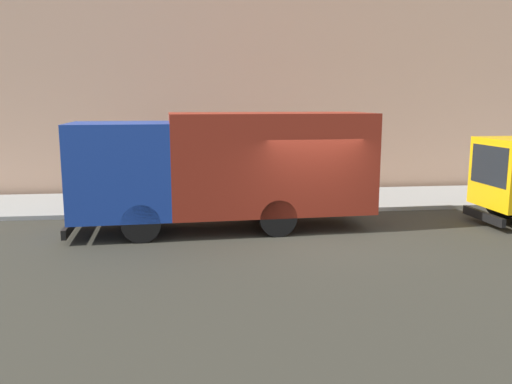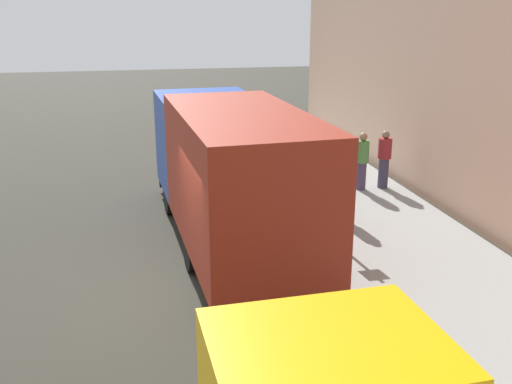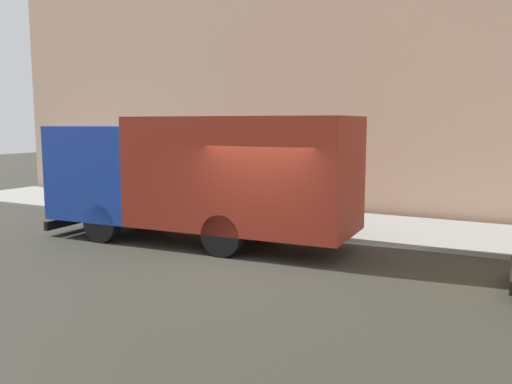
% 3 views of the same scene
% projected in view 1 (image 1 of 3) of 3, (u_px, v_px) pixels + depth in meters
% --- Properties ---
extents(ground, '(80.00, 80.00, 0.00)m').
position_uv_depth(ground, '(317.00, 238.00, 13.26)').
color(ground, '#312F27').
extents(sidewalk, '(3.80, 30.00, 0.13)m').
position_uv_depth(sidewalk, '(284.00, 200.00, 18.04)').
color(sidewalk, '#969792').
rests_on(sidewalk, ground).
extents(building_facade, '(0.50, 30.00, 12.65)m').
position_uv_depth(building_facade, '(275.00, 23.00, 19.31)').
color(building_facade, tan).
rests_on(building_facade, ground).
extents(large_utility_truck, '(2.76, 8.14, 3.14)m').
position_uv_depth(large_utility_truck, '(226.00, 165.00, 13.98)').
color(large_utility_truck, '#193DA6').
rests_on(large_utility_truck, ground).
extents(pedestrian_walking, '(0.46, 0.46, 1.62)m').
position_uv_depth(pedestrian_walking, '(141.00, 174.00, 17.91)').
color(pedestrian_walking, '#4B3A58').
rests_on(pedestrian_walking, sidewalk).
extents(pedestrian_standing, '(0.47, 0.47, 1.82)m').
position_uv_depth(pedestrian_standing, '(193.00, 175.00, 16.72)').
color(pedestrian_standing, brown).
rests_on(pedestrian_standing, sidewalk).
extents(pedestrian_third, '(0.53, 0.53, 1.64)m').
position_uv_depth(pedestrian_third, '(142.00, 171.00, 18.56)').
color(pedestrian_third, '#3D3952').
rests_on(pedestrian_third, sidewalk).
extents(traffic_cone_orange, '(0.48, 0.48, 0.68)m').
position_uv_depth(traffic_cone_orange, '(129.00, 199.00, 16.00)').
color(traffic_cone_orange, orange).
rests_on(traffic_cone_orange, sidewalk).
extents(street_sign_post, '(0.44, 0.08, 2.25)m').
position_uv_depth(street_sign_post, '(228.00, 166.00, 16.11)').
color(street_sign_post, '#4C5156').
rests_on(street_sign_post, sidewalk).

